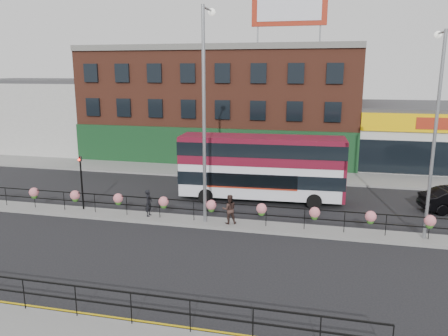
% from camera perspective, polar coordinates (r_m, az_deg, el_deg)
% --- Properties ---
extents(ground, '(120.00, 120.00, 0.00)m').
position_cam_1_polar(ground, '(24.09, -1.66, -7.34)').
color(ground, black).
rests_on(ground, ground).
extents(north_pavement, '(60.00, 4.00, 0.15)m').
position_cam_1_polar(north_pavement, '(35.32, 3.36, -0.73)').
color(north_pavement, gray).
rests_on(north_pavement, ground).
extents(median, '(60.00, 1.60, 0.15)m').
position_cam_1_polar(median, '(24.06, -1.66, -7.18)').
color(median, gray).
rests_on(median, ground).
extents(yellow_line_inner, '(60.00, 0.10, 0.01)m').
position_cam_1_polar(yellow_line_inner, '(15.81, -11.26, -18.97)').
color(yellow_line_inner, gold).
rests_on(yellow_line_inner, ground).
extents(yellow_line_outer, '(60.00, 0.10, 0.01)m').
position_cam_1_polar(yellow_line_outer, '(15.68, -11.55, -19.29)').
color(yellow_line_outer, gold).
rests_on(yellow_line_outer, ground).
extents(brick_building, '(25.00, 12.21, 10.30)m').
position_cam_1_polar(brick_building, '(43.08, 0.01, 8.51)').
color(brick_building, brown).
rests_on(brick_building, ground).
extents(supermarket, '(15.00, 12.25, 5.30)m').
position_cam_1_polar(supermarket, '(43.33, 26.75, 3.89)').
color(supermarket, silver).
rests_on(supermarket, ground).
extents(warehouse_west, '(15.50, 12.00, 7.30)m').
position_cam_1_polar(warehouse_west, '(51.78, -22.51, 6.62)').
color(warehouse_west, '#B4B3AF').
rests_on(warehouse_west, ground).
extents(billboard, '(6.00, 0.29, 4.40)m').
position_cam_1_polar(billboard, '(37.33, 8.52, 20.14)').
color(billboard, '#9F2612').
rests_on(billboard, brick_building).
extents(median_railing, '(30.04, 0.56, 1.23)m').
position_cam_1_polar(median_railing, '(23.75, -1.67, -4.97)').
color(median_railing, black).
rests_on(median_railing, median).
extents(south_railing, '(20.04, 0.05, 1.12)m').
position_cam_1_polar(south_railing, '(15.91, -18.85, -15.28)').
color(south_railing, black).
rests_on(south_railing, south_pavement).
extents(double_decker_bus, '(10.49, 3.02, 4.19)m').
position_cam_1_polar(double_decker_bus, '(27.74, 4.99, 0.84)').
color(double_decker_bus, silver).
rests_on(double_decker_bus, ground).
extents(pedestrian_a, '(0.61, 0.44, 1.54)m').
position_cam_1_polar(pedestrian_a, '(25.08, -9.82, -4.50)').
color(pedestrian_a, black).
rests_on(pedestrian_a, median).
extents(pedestrian_b, '(1.15, 1.08, 1.60)m').
position_cam_1_polar(pedestrian_b, '(23.50, 0.69, -5.40)').
color(pedestrian_b, '#3A2621').
rests_on(pedestrian_b, median).
extents(lamp_column_west, '(0.41, 1.98, 11.29)m').
position_cam_1_polar(lamp_column_west, '(23.00, -2.45, 9.16)').
color(lamp_column_west, gray).
rests_on(lamp_column_west, median).
extents(lamp_column_east, '(0.36, 1.74, 9.91)m').
position_cam_1_polar(lamp_column_east, '(22.85, 25.88, 5.84)').
color(lamp_column_east, gray).
rests_on(lamp_column_east, median).
extents(traffic_light_median, '(0.15, 0.28, 3.65)m').
position_cam_1_polar(traffic_light_median, '(26.85, -18.20, -0.39)').
color(traffic_light_median, black).
rests_on(traffic_light_median, median).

